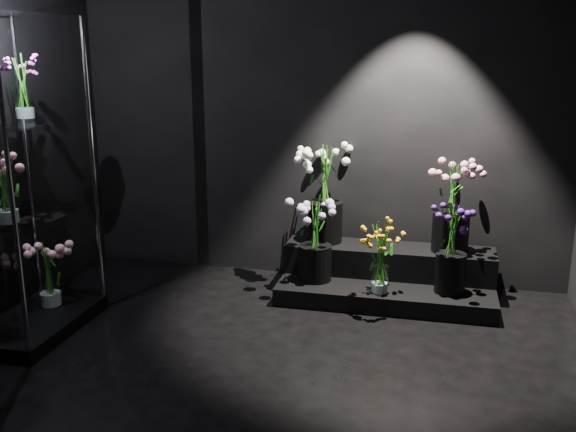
% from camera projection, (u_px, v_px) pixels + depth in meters
% --- Properties ---
extents(floor, '(4.00, 4.00, 0.00)m').
position_uv_depth(floor, '(254.00, 393.00, 3.61)').
color(floor, black).
rests_on(floor, ground).
extents(wall_back, '(4.00, 0.00, 4.00)m').
position_uv_depth(wall_back, '(320.00, 110.00, 5.14)').
color(wall_back, black).
rests_on(wall_back, floor).
extents(display_riser, '(1.63, 0.72, 0.36)m').
position_uv_depth(display_riser, '(387.00, 276.00, 5.02)').
color(display_riser, black).
rests_on(display_riser, floor).
extents(display_case, '(0.57, 0.95, 2.09)m').
position_uv_depth(display_case, '(20.00, 181.00, 4.16)').
color(display_case, black).
rests_on(display_case, floor).
extents(bouquet_orange_bells, '(0.33, 0.33, 0.53)m').
position_uv_depth(bouquet_orange_bells, '(381.00, 257.00, 4.66)').
color(bouquet_orange_bells, white).
rests_on(bouquet_orange_bells, display_riser).
extents(bouquet_lilac, '(0.43, 0.43, 0.61)m').
position_uv_depth(bouquet_lilac, '(315.00, 237.00, 4.90)').
color(bouquet_lilac, black).
rests_on(bouquet_lilac, display_riser).
extents(bouquet_purple, '(0.37, 0.37, 0.67)m').
position_uv_depth(bouquet_purple, '(452.00, 243.00, 4.64)').
color(bouquet_purple, black).
rests_on(bouquet_purple, display_riser).
extents(bouquet_cream_roses, '(0.47, 0.47, 0.78)m').
position_uv_depth(bouquet_cream_roses, '(325.00, 188.00, 5.09)').
color(bouquet_cream_roses, black).
rests_on(bouquet_cream_roses, display_riser).
extents(bouquet_pink_roses, '(0.40, 0.40, 0.70)m').
position_uv_depth(bouquet_pink_roses, '(452.00, 204.00, 4.85)').
color(bouquet_pink_roses, black).
rests_on(bouquet_pink_roses, display_riser).
extents(bouquet_case_pink, '(0.32, 0.32, 0.43)m').
position_uv_depth(bouquet_case_pink, '(4.00, 188.00, 4.00)').
color(bouquet_case_pink, white).
rests_on(bouquet_case_pink, display_case).
extents(bouquet_case_magenta, '(0.26, 0.26, 0.41)m').
position_uv_depth(bouquet_case_magenta, '(22.00, 87.00, 4.19)').
color(bouquet_case_magenta, white).
rests_on(bouquet_case_magenta, display_case).
extents(bouquet_case_base_pink, '(0.31, 0.31, 0.46)m').
position_uv_depth(bouquet_case_base_pink, '(48.00, 273.00, 4.54)').
color(bouquet_case_base_pink, white).
rests_on(bouquet_case_base_pink, display_case).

